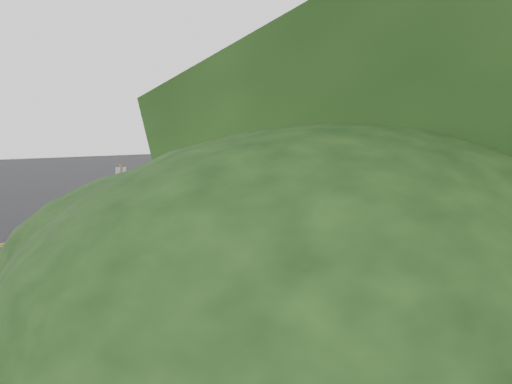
# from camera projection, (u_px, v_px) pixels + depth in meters

# --- Properties ---
(road_markings) EXTENTS (7.47, 80.00, 0.01)m
(road_markings) POSITION_uv_depth(u_px,v_px,m) (226.00, 220.00, 20.10)
(road_markings) COLOR gold
(road_markings) RESTS_ON ground
(red_curb) EXTENTS (0.25, 28.00, 0.10)m
(red_curb) POSITION_uv_depth(u_px,v_px,m) (362.00, 226.00, 18.62)
(red_curb) COLOR maroon
(red_curb) RESTS_ON ground
(bike_racks_rest) EXTENTS (1.14, 23.00, 1.17)m
(bike_racks_rest) POSITION_uv_depth(u_px,v_px,m) (313.00, 197.00, 20.93)
(bike_racks_rest) COLOR gray
(bike_racks_rest) RESTS_ON ground
(signposts_rest) EXTENTS (0.08, 18.40, 2.50)m
(signposts_rest) POSITION_uv_depth(u_px,v_px,m) (279.00, 178.00, 23.08)
(signposts_rest) COLOR brown
(signposts_rest) RESTS_ON ground
(bike_front) EXTENTS (0.52, 1.50, 0.88)m
(bike_front) POSITION_uv_depth(u_px,v_px,m) (33.00, 249.00, 13.00)
(bike_front) COLOR black
(bike_front) RESTS_ON ground
(bike_valet) EXTENTS (3.09, 10.29, 1.10)m
(bike_valet) POSITION_uv_depth(u_px,v_px,m) (53.00, 263.00, 11.40)
(bike_valet) COLOR slate
(bike_valet) RESTS_ON ground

